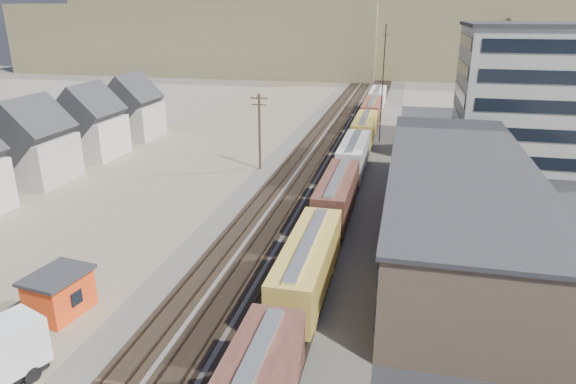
% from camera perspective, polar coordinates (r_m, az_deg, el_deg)
% --- Properties ---
extents(ballast_bed, '(18.00, 200.00, 0.06)m').
position_cam_1_polar(ballast_bed, '(74.13, 4.97, 3.88)').
color(ballast_bed, '#4C4742').
rests_on(ballast_bed, ground).
extents(dirt_yard, '(24.00, 180.00, 0.03)m').
position_cam_1_polar(dirt_yard, '(70.52, -12.58, 2.65)').
color(dirt_yard, '#6D624B').
rests_on(dirt_yard, ground).
extents(asphalt_lot, '(26.00, 120.00, 0.04)m').
position_cam_1_polar(asphalt_lot, '(60.43, 23.88, -1.44)').
color(asphalt_lot, '#232326').
rests_on(asphalt_lot, ground).
extents(rail_tracks, '(11.40, 200.00, 0.24)m').
position_cam_1_polar(rail_tracks, '(74.19, 4.55, 3.97)').
color(rail_tracks, black).
rests_on(rail_tracks, ground).
extents(freight_train, '(3.00, 119.74, 4.46)m').
position_cam_1_polar(freight_train, '(57.89, 6.50, 2.19)').
color(freight_train, black).
rests_on(freight_train, ground).
extents(warehouse, '(12.40, 40.40, 7.25)m').
position_cam_1_polar(warehouse, '(48.82, 18.34, -0.96)').
color(warehouse, tan).
rests_on(warehouse, ground).
extents(office_tower, '(22.60, 18.60, 18.45)m').
position_cam_1_polar(office_tower, '(78.57, 26.66, 9.69)').
color(office_tower, '#9E998E').
rests_on(office_tower, ground).
extents(utility_pole_north, '(2.20, 0.32, 10.00)m').
position_cam_1_polar(utility_pole_north, '(66.97, -3.18, 6.88)').
color(utility_pole_north, '#382619').
rests_on(utility_pole_north, ground).
extents(radio_mast, '(1.20, 0.16, 18.00)m').
position_cam_1_polar(radio_mast, '(81.55, 10.46, 11.60)').
color(radio_mast, black).
rests_on(radio_mast, ground).
extents(hills_north, '(265.00, 80.00, 32.00)m').
position_cam_1_polar(hills_north, '(189.00, 10.60, 17.44)').
color(hills_north, brown).
rests_on(hills_north, ground).
extents(maintenance_shed, '(3.84, 4.66, 3.11)m').
position_cam_1_polar(maintenance_shed, '(39.16, -24.05, -10.23)').
color(maintenance_shed, '#EA4316').
rests_on(maintenance_shed, ground).
extents(parked_car_blue, '(4.88, 6.52, 1.65)m').
position_cam_1_polar(parked_car_blue, '(79.03, 21.37, 4.18)').
color(parked_car_blue, navy).
rests_on(parked_car_blue, ground).
extents(parked_car_far, '(2.87, 4.69, 1.49)m').
position_cam_1_polar(parked_car_far, '(84.34, 26.93, 4.24)').
color(parked_car_far, silver).
rests_on(parked_car_far, ground).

